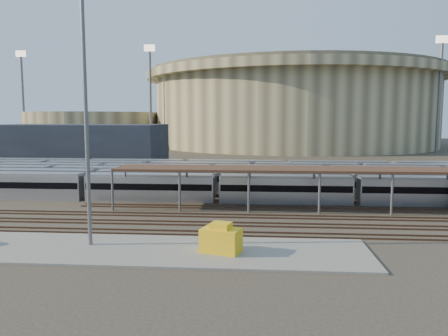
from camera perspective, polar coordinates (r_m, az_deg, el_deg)
ground at (r=53.88m, az=-6.63°, el=-5.95°), size 420.00×420.00×0.00m
apron at (r=41.30m, az=-17.68°, el=-9.97°), size 50.00×9.00×0.20m
subway_trains at (r=71.66m, az=-4.53°, el=-1.35°), size 126.13×23.90×3.60m
inspection_shed at (r=57.20m, az=16.31°, el=-0.38°), size 60.30×6.00×5.30m
empty_tracks at (r=49.09m, az=-7.76°, el=-7.10°), size 170.00×9.62×0.18m
stadium at (r=192.22m, az=9.00°, el=7.92°), size 124.00×124.00×32.50m
secondary_arena at (r=194.77m, az=-16.69°, el=4.92°), size 56.00×56.00×14.00m
service_building at (r=116.00m, az=-18.49°, el=2.94°), size 42.00×20.00×10.00m
floodlight_0 at (r=166.78m, az=-9.59°, el=9.57°), size 4.00×1.00×38.40m
floodlight_1 at (r=196.48m, az=-24.79°, el=8.59°), size 4.00×1.00×38.40m
floodlight_2 at (r=163.18m, az=26.34°, el=9.05°), size 4.00×1.00×38.40m
floodlight_3 at (r=212.75m, az=-0.96°, el=8.99°), size 4.00×1.00×38.40m
yard_light_pole at (r=40.44m, az=-17.58°, el=6.35°), size 0.81×0.36×22.84m
yellow_equipment at (r=37.81m, az=-0.40°, el=-9.42°), size 3.73×2.91×2.04m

